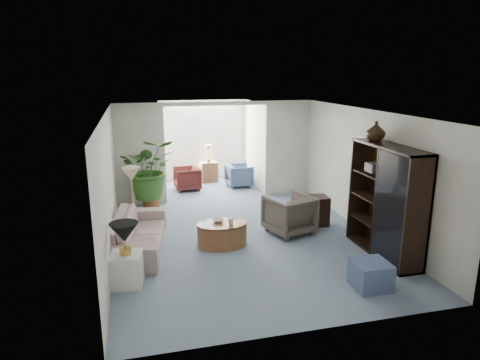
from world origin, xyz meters
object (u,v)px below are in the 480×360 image
object	(u,v)px
side_table_dark	(315,211)
sunroom_chair_blue	(239,175)
cabinet_urn	(376,131)
sunroom_table	(209,172)
coffee_bowl	(218,220)
framed_picture	(370,151)
coffee_cup	(231,222)
plant_pot	(151,204)
entertainment_cabinet	(386,201)
end_table	(127,269)
ottoman	(371,275)
table_lamp	(124,233)
coffee_table	(222,234)
sofa	(138,233)
floor_lamp	(131,174)
sunroom_chair_maroon	(187,179)
wingback_chair	(289,214)

from	to	relation	value
side_table_dark	sunroom_chair_blue	xyz separation A→B (m)	(-0.81, 3.48, 0.00)
cabinet_urn	sunroom_table	size ratio (longest dim) A/B	0.60
coffee_bowl	sunroom_table	bearing A→B (deg)	82.09
framed_picture	side_table_dark	xyz separation A→B (m)	(-0.80, 0.69, -1.38)
coffee_cup	side_table_dark	size ratio (longest dim) A/B	0.17
coffee_bowl	plant_pot	xyz separation A→B (m)	(-1.15, 2.35, -0.32)
entertainment_cabinet	coffee_cup	bearing A→B (deg)	159.45
end_table	ottoman	bearing A→B (deg)	-15.51
side_table_dark	table_lamp	bearing A→B (deg)	-155.77
coffee_table	coffee_bowl	world-z (taller)	coffee_bowl
sofa	sunroom_chair_blue	bearing A→B (deg)	-28.76
coffee_cup	side_table_dark	world-z (taller)	side_table_dark
table_lamp	plant_pot	bearing A→B (deg)	81.44
side_table_dark	cabinet_urn	size ratio (longest dim) A/B	1.76
framed_picture	plant_pot	xyz separation A→B (m)	(-4.17, 2.51, -1.54)
floor_lamp	coffee_table	xyz separation A→B (m)	(1.61, -1.06, -1.02)
side_table_dark	sunroom_chair_maroon	world-z (taller)	sunroom_chair_maroon
coffee_table	cabinet_urn	distance (m)	3.41
sunroom_table	cabinet_urn	bearing A→B (deg)	-68.54
end_table	coffee_table	bearing A→B (deg)	33.15
floor_lamp	sunroom_chair_blue	bearing A→B (deg)	45.70
sunroom_chair_blue	sunroom_table	size ratio (longest dim) A/B	1.17
sunroom_chair_maroon	floor_lamp	bearing A→B (deg)	-28.84
side_table_dark	ottoman	bearing A→B (deg)	-96.20
table_lamp	floor_lamp	size ratio (longest dim) A/B	1.22
floor_lamp	sunroom_chair_blue	xyz separation A→B (m)	(2.97, 3.04, -0.93)
sofa	entertainment_cabinet	bearing A→B (deg)	-98.74
framed_picture	floor_lamp	bearing A→B (deg)	166.23
side_table_dark	sunroom_table	xyz separation A→B (m)	(-1.56, 4.23, -0.02)
floor_lamp	entertainment_cabinet	world-z (taller)	entertainment_cabinet
end_table	side_table_dark	world-z (taller)	side_table_dark
table_lamp	cabinet_urn	size ratio (longest dim) A/B	1.23
table_lamp	coffee_table	bearing A→B (deg)	33.15
end_table	coffee_bowl	bearing A→B (deg)	36.19
sofa	coffee_cup	distance (m)	1.73
end_table	coffee_cup	distance (m)	2.17
framed_picture	sunroom_chair_blue	size ratio (longest dim) A/B	0.71
coffee_table	side_table_dark	bearing A→B (deg)	16.02
coffee_table	wingback_chair	size ratio (longest dim) A/B	1.09
sunroom_chair_blue	sunroom_table	bearing A→B (deg)	41.93
wingback_chair	ottoman	world-z (taller)	wingback_chair
framed_picture	end_table	size ratio (longest dim) A/B	0.97
coffee_bowl	coffee_cup	size ratio (longest dim) A/B	1.99
side_table_dark	cabinet_urn	world-z (taller)	cabinet_urn
sofa	coffee_bowl	world-z (taller)	sofa
entertainment_cabinet	sunroom_chair_blue	xyz separation A→B (m)	(-1.38, 5.17, -0.68)
ottoman	sunroom_chair_blue	bearing A→B (deg)	94.67
coffee_cup	cabinet_urn	distance (m)	3.12
end_table	sunroom_chair_blue	distance (m)	6.09
coffee_table	ottoman	world-z (taller)	coffee_table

